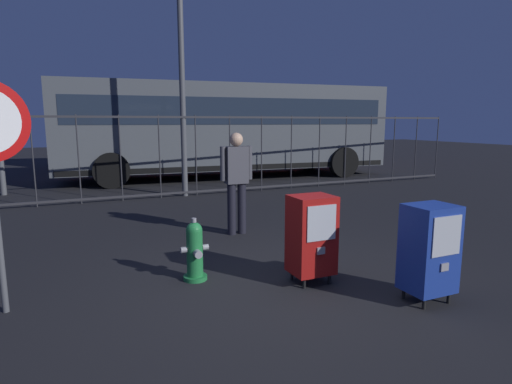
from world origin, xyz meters
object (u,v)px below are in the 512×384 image
Objects in this scene: newspaper_box_secondary at (429,248)px; bus_far at (205,125)px; fire_hydrant at (195,251)px; newspaper_box_primary at (312,234)px; bus_near at (227,126)px; pedestrian at (236,177)px.

bus_far is (2.17, 14.63, 1.14)m from newspaper_box_secondary.
bus_far is (4.20, 13.06, 1.36)m from fire_hydrant.
newspaper_box_primary reaches higher than fire_hydrant.
newspaper_box_primary is 1.25m from newspaper_box_secondary.
fire_hydrant is 0.73× the size of newspaper_box_primary.
newspaper_box_secondary is 10.29m from bus_near.
newspaper_box_secondary reaches higher than fire_hydrant.
fire_hydrant is 0.45× the size of pedestrian.
newspaper_box_primary is 0.10× the size of bus_near.
fire_hydrant is 2.57m from newspaper_box_secondary.
newspaper_box_secondary is 0.61× the size of pedestrian.
newspaper_box_primary is at bearing -89.89° from pedestrian.
bus_near is at bearing -92.14° from bus_far.
newspaper_box_secondary is (2.03, -1.56, 0.22)m from fire_hydrant.
newspaper_box_secondary is 3.40m from pedestrian.
bus_far is at bearing 75.20° from pedestrian.
fire_hydrant is at bearing 142.44° from newspaper_box_secondary.
newspaper_box_primary and newspaper_box_secondary have the same top height.
bus_near and bus_far have the same top height.
newspaper_box_primary is 2.37m from pedestrian.
pedestrian is 11.76m from bus_far.
newspaper_box_secondary is at bearing -37.56° from fire_hydrant.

